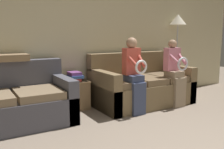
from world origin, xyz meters
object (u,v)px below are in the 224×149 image
child_right_seated (175,70)px  book_stack (75,76)px  floor_lamp (178,25)px  side_shelf (75,95)px  couch_main (141,86)px  child_left_seated (134,72)px  throw_pillow (13,57)px  couch_side (13,103)px

child_right_seated → book_stack: (-1.66, 0.73, -0.08)m
book_stack → floor_lamp: (2.44, 0.04, 0.93)m
side_shelf → couch_main: bearing=-13.9°
child_left_seated → child_right_seated: size_ratio=1.04×
child_right_seated → throw_pillow: 2.78m
child_right_seated → floor_lamp: floor_lamp is taller
child_right_seated → couch_main: bearing=136.8°
book_stack → couch_side: bearing=-165.4°
couch_main → floor_lamp: bearing=15.4°
side_shelf → floor_lamp: bearing=0.9°
floor_lamp → throw_pillow: (-3.43, 0.01, -0.55)m
couch_side → child_left_seated: (1.83, -0.44, 0.38)m
couch_side → child_right_seated: size_ratio=1.36×
child_left_seated → child_right_seated: (0.91, -0.01, -0.03)m
child_left_seated → book_stack: 1.05m
couch_main → child_right_seated: bearing=-43.2°
child_right_seated → throw_pillow: child_right_seated is taller
couch_main → child_right_seated: (0.45, -0.43, 0.33)m
couch_main → side_shelf: couch_main is taller
couch_side → book_stack: 1.15m
child_left_seated → floor_lamp: bearing=24.2°
couch_side → child_left_seated: child_left_seated is taller
couch_side → child_left_seated: 1.92m
child_left_seated → side_shelf: size_ratio=2.53×
side_shelf → book_stack: (0.00, 0.00, 0.32)m
book_stack → throw_pillow: throw_pillow is taller
floor_lamp → couch_side: bearing=-174.8°
couch_main → side_shelf: 1.25m
book_stack → child_right_seated: bearing=-23.7°
couch_side → throw_pillow: size_ratio=3.87×
couch_side → floor_lamp: floor_lamp is taller
side_shelf → book_stack: size_ratio=1.79×
couch_main → child_left_seated: (-0.45, -0.42, 0.37)m
couch_main → child_left_seated: bearing=-137.3°
couch_main → book_stack: size_ratio=6.56×
side_shelf → book_stack: book_stack is taller
child_left_seated → book_stack: (-0.76, 0.72, -0.11)m
couch_side → throw_pillow: 0.73m
child_left_seated → floor_lamp: 2.02m
child_right_seated → throw_pillow: (-2.65, 0.78, 0.30)m
child_left_seated → side_shelf: 1.13m
book_stack → child_left_seated: bearing=-43.7°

